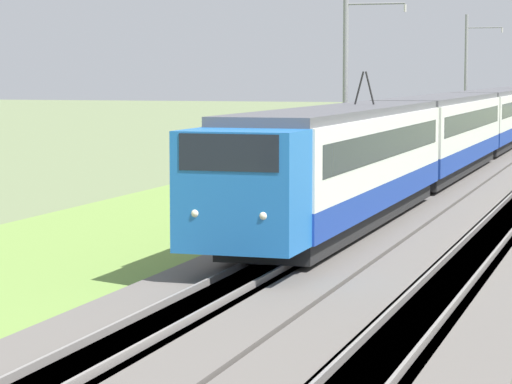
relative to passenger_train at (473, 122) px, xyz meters
name	(u,v)px	position (x,y,z in m)	size (l,w,h in m)	color
ballast_main	(450,175)	(-8.37, 0.00, -2.22)	(240.00, 4.40, 0.30)	#605B56
track_main	(450,175)	(-8.37, 0.00, -2.21)	(240.00, 1.57, 0.45)	#4C4238
grass_verge	(315,173)	(-8.37, 6.67, -2.31)	(240.00, 8.88, 0.12)	olive
passenger_train	(473,122)	(0.00, 0.00, 0.00)	(82.30, 2.89, 5.07)	blue
catenary_mast_mid	(347,86)	(-18.41, 2.74, 2.10)	(0.22, 2.56, 8.67)	slate
catenary_mast_far	(467,79)	(17.55, 2.75, 2.28)	(0.22, 2.56, 9.01)	slate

